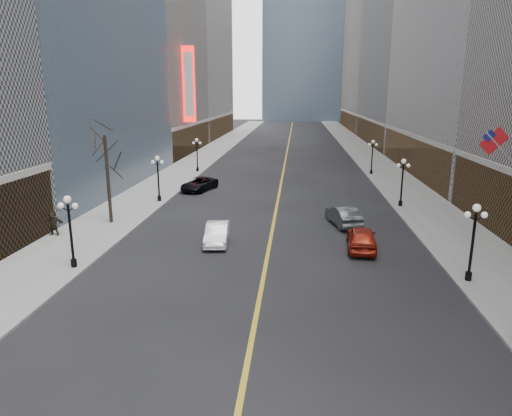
% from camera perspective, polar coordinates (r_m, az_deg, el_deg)
% --- Properties ---
extents(sidewalk_east, '(6.00, 230.00, 0.15)m').
position_cam_1_polar(sidewalk_east, '(67.36, 15.52, 4.63)').
color(sidewalk_east, gray).
rests_on(sidewalk_east, ground).
extents(sidewalk_west, '(6.00, 230.00, 0.15)m').
position_cam_1_polar(sidewalk_west, '(68.11, -8.41, 5.09)').
color(sidewalk_west, gray).
rests_on(sidewalk_west, ground).
extents(lane_line, '(0.25, 200.00, 0.02)m').
position_cam_1_polar(lane_line, '(76.17, 3.72, 6.11)').
color(lane_line, gold).
rests_on(lane_line, ground).
extents(bldg_east_c, '(26.60, 40.60, 48.80)m').
position_cam_1_polar(bldg_east_c, '(106.10, 21.85, 20.53)').
color(bldg_east_c, gray).
rests_on(bldg_east_c, ground).
extents(bldg_east_d, '(26.60, 46.60, 62.80)m').
position_cam_1_polar(bldg_east_d, '(148.56, 17.19, 21.50)').
color(bldg_east_d, '#A69A8A').
rests_on(bldg_east_d, ground).
extents(bldg_west_c, '(26.60, 30.60, 50.80)m').
position_cam_1_polar(bldg_west_c, '(89.50, -17.09, 22.93)').
color(bldg_west_c, '#A69A8A').
rests_on(bldg_west_c, ground).
extents(streetlamp_east_1, '(1.26, 0.44, 4.52)m').
position_cam_1_polar(streetlamp_east_1, '(28.37, 25.55, -3.01)').
color(streetlamp_east_1, black).
rests_on(streetlamp_east_1, sidewalk_east).
extents(streetlamp_east_2, '(1.26, 0.44, 4.52)m').
position_cam_1_polar(streetlamp_east_2, '(45.21, 17.84, 3.65)').
color(streetlamp_east_2, black).
rests_on(streetlamp_east_2, sidewalk_east).
extents(streetlamp_east_3, '(1.26, 0.44, 4.52)m').
position_cam_1_polar(streetlamp_east_3, '(62.69, 14.34, 6.64)').
color(streetlamp_east_3, black).
rests_on(streetlamp_east_3, sidewalk_east).
extents(streetlamp_west_1, '(1.26, 0.44, 4.52)m').
position_cam_1_polar(streetlamp_west_1, '(29.83, -22.25, -1.88)').
color(streetlamp_west_1, black).
rests_on(streetlamp_west_1, sidewalk_west).
extents(streetlamp_west_2, '(1.26, 0.44, 4.52)m').
position_cam_1_polar(streetlamp_west_2, '(46.14, -12.15, 4.22)').
color(streetlamp_west_2, black).
rests_on(streetlamp_west_2, sidewalk_west).
extents(streetlamp_west_3, '(1.26, 0.44, 4.52)m').
position_cam_1_polar(streetlamp_west_3, '(63.37, -7.39, 7.04)').
color(streetlamp_west_3, black).
rests_on(streetlamp_west_3, sidewalk_west).
extents(flag_5, '(2.87, 0.12, 2.87)m').
position_cam_1_polar(flag_5, '(35.27, 27.83, 7.15)').
color(flag_5, '#B2B2B7').
rests_on(flag_5, ground).
extents(theatre_marquee, '(2.00, 0.55, 12.00)m').
position_cam_1_polar(theatre_marquee, '(77.47, -8.38, 15.02)').
color(theatre_marquee, red).
rests_on(theatre_marquee, ground).
extents(tree_west_far, '(3.60, 3.60, 7.92)m').
position_cam_1_polar(tree_west_far, '(38.82, -18.29, 6.99)').
color(tree_west_far, '#2D231C').
rests_on(tree_west_far, sidewalk_west).
extents(car_nb_mid, '(1.95, 4.62, 1.48)m').
position_cam_1_polar(car_nb_mid, '(33.20, -4.89, -3.18)').
color(car_nb_mid, white).
rests_on(car_nb_mid, ground).
extents(car_nb_far, '(3.97, 5.83, 1.48)m').
position_cam_1_polar(car_nb_far, '(51.50, -7.11, 2.99)').
color(car_nb_far, black).
rests_on(car_nb_far, ground).
extents(car_sb_mid, '(2.32, 4.98, 1.65)m').
position_cam_1_polar(car_sb_mid, '(32.62, 13.07, -3.67)').
color(car_sb_mid, maroon).
rests_on(car_sb_mid, ground).
extents(car_sb_far, '(2.79, 5.15, 1.61)m').
position_cam_1_polar(car_sb_far, '(38.29, 10.86, -0.93)').
color(car_sb_far, '#44494B').
rests_on(car_sb_far, ground).
extents(ped_west_far, '(1.80, 0.54, 1.94)m').
position_cam_1_polar(ped_west_far, '(37.66, -24.01, -1.69)').
color(ped_west_far, black).
rests_on(ped_west_far, sidewalk_west).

